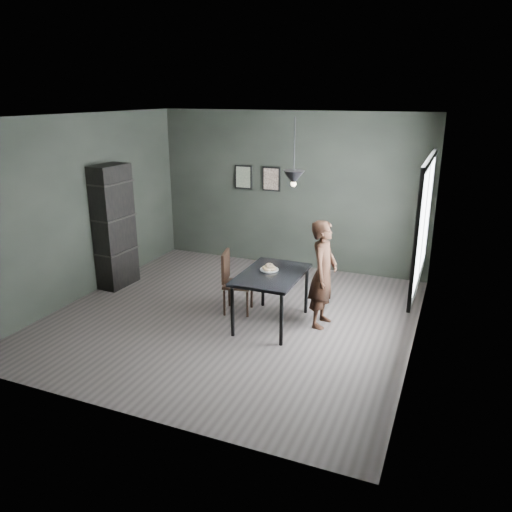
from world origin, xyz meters
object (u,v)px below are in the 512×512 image
at_px(white_plate, 269,270).
at_px(shelf_unit, 114,227).
at_px(cafe_table, 272,279).
at_px(woman, 323,274).
at_px(pendant_lamp, 294,178).
at_px(wood_chair, 232,278).

relative_size(white_plate, shelf_unit, 0.11).
bearing_deg(white_plate, cafe_table, -52.69).
bearing_deg(woman, shelf_unit, 89.98).
distance_m(shelf_unit, pendant_lamp, 3.35).
bearing_deg(white_plate, pendant_lamp, 1.54).
bearing_deg(cafe_table, woman, 20.71).
bearing_deg(cafe_table, white_plate, 127.31).
bearing_deg(pendant_lamp, woman, 20.03).
relative_size(woman, wood_chair, 1.63).
bearing_deg(pendant_lamp, cafe_table, -158.20).
xyz_separation_m(cafe_table, woman, (0.65, 0.25, 0.07)).
bearing_deg(woman, wood_chair, 95.58).
relative_size(cafe_table, white_plate, 5.22).
relative_size(cafe_table, wood_chair, 1.31).
height_order(white_plate, shelf_unit, shelf_unit).
bearing_deg(pendant_lamp, white_plate, -178.46).
bearing_deg(cafe_table, shelf_unit, 171.70).
bearing_deg(shelf_unit, pendant_lamp, -2.82).
height_order(cafe_table, white_plate, white_plate).
xyz_separation_m(cafe_table, white_plate, (-0.07, 0.09, 0.08)).
relative_size(white_plate, pendant_lamp, 0.27).
bearing_deg(woman, white_plate, 104.99).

